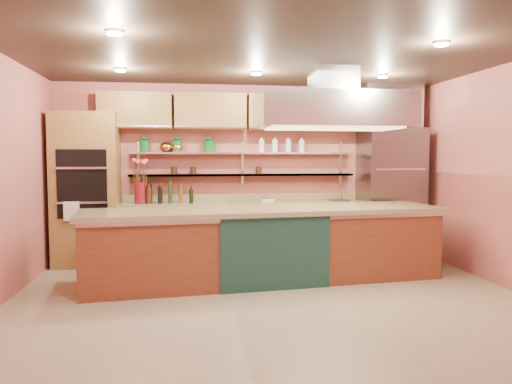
{
  "coord_description": "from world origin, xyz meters",
  "views": [
    {
      "loc": [
        -0.97,
        -5.6,
        1.64
      ],
      "look_at": [
        -0.03,
        1.0,
        1.17
      ],
      "focal_mm": 35.0,
      "sensor_mm": 36.0,
      "label": 1
    }
  ],
  "objects": [
    {
      "name": "floor",
      "position": [
        0.0,
        0.0,
        -0.01
      ],
      "size": [
        6.0,
        5.0,
        0.02
      ],
      "primitive_type": "cube",
      "color": "gray",
      "rests_on": "ground"
    },
    {
      "name": "ceiling",
      "position": [
        0.0,
        0.0,
        2.8
      ],
      "size": [
        6.0,
        5.0,
        0.02
      ],
      "primitive_type": "cube",
      "color": "black",
      "rests_on": "wall_back"
    },
    {
      "name": "wall_back",
      "position": [
        0.0,
        2.5,
        1.4
      ],
      "size": [
        6.0,
        0.04,
        2.8
      ],
      "primitive_type": "cube",
      "color": "#AB5650",
      "rests_on": "floor"
    },
    {
      "name": "wall_front",
      "position": [
        0.0,
        -2.5,
        1.4
      ],
      "size": [
        6.0,
        0.04,
        2.8
      ],
      "primitive_type": "cube",
      "color": "#AB5650",
      "rests_on": "floor"
    },
    {
      "name": "wall_right",
      "position": [
        3.0,
        0.0,
        1.4
      ],
      "size": [
        0.04,
        5.0,
        2.8
      ],
      "primitive_type": "cube",
      "color": "#AB5650",
      "rests_on": "floor"
    },
    {
      "name": "oven_stack",
      "position": [
        -2.45,
        2.18,
        1.15
      ],
      "size": [
        0.95,
        0.64,
        2.3
      ],
      "primitive_type": "cube",
      "color": "olive",
      "rests_on": "floor"
    },
    {
      "name": "refrigerator",
      "position": [
        2.35,
        2.14,
        1.05
      ],
      "size": [
        0.95,
        0.72,
        2.1
      ],
      "primitive_type": "cube",
      "color": "slate",
      "rests_on": "floor"
    },
    {
      "name": "back_counter",
      "position": [
        -0.05,
        2.2,
        0.47
      ],
      "size": [
        3.84,
        0.64,
        0.93
      ],
      "primitive_type": "cube",
      "color": "tan",
      "rests_on": "floor"
    },
    {
      "name": "wall_shelf_lower",
      "position": [
        -0.05,
        2.37,
        1.35
      ],
      "size": [
        3.6,
        0.26,
        0.03
      ],
      "primitive_type": "cube",
      "color": "silver",
      "rests_on": "wall_back"
    },
    {
      "name": "wall_shelf_upper",
      "position": [
        -0.05,
        2.37,
        1.7
      ],
      "size": [
        3.6,
        0.26,
        0.03
      ],
      "primitive_type": "cube",
      "color": "silver",
      "rests_on": "wall_back"
    },
    {
      "name": "upper_cabinets",
      "position": [
        0.0,
        2.32,
        2.35
      ],
      "size": [
        4.6,
        0.36,
        0.55
      ],
      "primitive_type": "cube",
      "color": "olive",
      "rests_on": "wall_back"
    },
    {
      "name": "range_hood",
      "position": [
        0.97,
        0.84,
        2.25
      ],
      "size": [
        2.0,
        1.0,
        0.45
      ],
      "primitive_type": "cube",
      "color": "silver",
      "rests_on": "ceiling"
    },
    {
      "name": "ceiling_downlights",
      "position": [
        0.0,
        0.2,
        2.77
      ],
      "size": [
        4.0,
        2.8,
        0.02
      ],
      "primitive_type": "cube",
      "color": "#FFE5A5",
      "rests_on": "ceiling"
    },
    {
      "name": "island",
      "position": [
        0.07,
        0.84,
        0.48
      ],
      "size": [
        4.71,
        1.5,
        0.97
      ],
      "primitive_type": "cube",
      "rotation": [
        0.0,
        0.0,
        0.11
      ],
      "color": "brown",
      "rests_on": "floor"
    },
    {
      "name": "flower_vase",
      "position": [
        -1.65,
        2.15,
        1.09
      ],
      "size": [
        0.21,
        0.21,
        0.32
      ],
      "primitive_type": "cylinder",
      "rotation": [
        0.0,
        0.0,
        -0.18
      ],
      "color": "maroon",
      "rests_on": "back_counter"
    },
    {
      "name": "oil_bottle_cluster",
      "position": [
        -1.28,
        2.15,
        1.08
      ],
      "size": [
        0.93,
        0.31,
        0.29
      ],
      "primitive_type": "cube",
      "rotation": [
        0.0,
        0.0,
        0.06
      ],
      "color": "black",
      "rests_on": "back_counter"
    },
    {
      "name": "kitchen_scale",
      "position": [
        0.31,
        2.15,
        0.98
      ],
      "size": [
        0.21,
        0.19,
        0.1
      ],
      "primitive_type": "cube",
      "rotation": [
        0.0,
        0.0,
        0.37
      ],
      "color": "silver",
      "rests_on": "back_counter"
    },
    {
      "name": "bar_faucet",
      "position": [
        1.55,
        2.25,
        1.05
      ],
      "size": [
        0.04,
        0.04,
        0.23
      ],
      "primitive_type": "cylinder",
      "rotation": [
        0.0,
        0.0,
        0.16
      ],
      "color": "silver",
      "rests_on": "back_counter"
    },
    {
      "name": "copper_kettle",
      "position": [
        -1.27,
        2.37,
        1.79
      ],
      "size": [
        0.25,
        0.25,
        0.16
      ],
      "primitive_type": "ellipsoid",
      "rotation": [
        0.0,
        0.0,
        0.29
      ],
      "color": "#BE672B",
      "rests_on": "wall_shelf_upper"
    },
    {
      "name": "green_canister",
      "position": [
        -0.56,
        2.37,
        1.8
      ],
      "size": [
        0.14,
        0.14,
        0.17
      ],
      "primitive_type": "cylinder",
      "rotation": [
        0.0,
        0.0,
        -0.05
      ],
      "color": "#104C1B",
      "rests_on": "wall_shelf_upper"
    }
  ]
}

